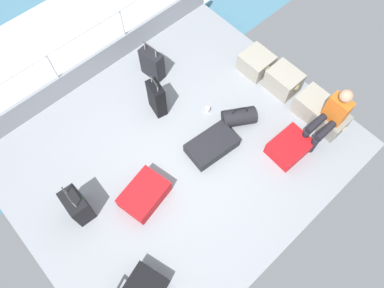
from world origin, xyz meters
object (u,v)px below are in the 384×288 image
cargo_crate_3 (330,121)px  passenger_seated (331,116)px  cargo_crate_2 (313,106)px  suitcase_6 (157,98)px  cargo_crate_0 (256,63)px  cargo_crate_1 (283,81)px  duffel_bag (239,117)px  suitcase_2 (152,64)px  paper_cup (208,109)px  suitcase_4 (144,195)px  suitcase_5 (212,145)px  suitcase_1 (77,206)px  suitcase_0 (289,147)px

cargo_crate_3 → passenger_seated: bearing=-90.0°
cargo_crate_2 → suitcase_6: suitcase_6 is taller
cargo_crate_0 → suitcase_6: bearing=-105.7°
cargo_crate_1 → duffel_bag: size_ratio=0.94×
cargo_crate_3 → suitcase_2: bearing=-152.6°
passenger_seated → suitcase_2: 3.08m
passenger_seated → paper_cup: passenger_seated is taller
cargo_crate_3 → paper_cup: size_ratio=5.28×
cargo_crate_0 → suitcase_4: bearing=-79.6°
suitcase_5 → paper_cup: suitcase_5 is taller
suitcase_2 → suitcase_6: suitcase_6 is taller
cargo_crate_2 → cargo_crate_3: 0.37m
suitcase_2 → suitcase_6: 0.76m
cargo_crate_2 → suitcase_1: (-1.19, -3.89, 0.09)m
cargo_crate_0 → cargo_crate_1: size_ratio=0.94×
passenger_seated → suitcase_0: bearing=-102.4°
suitcase_0 → suitcase_2: (-2.65, -0.62, 0.16)m
cargo_crate_0 → suitcase_5: size_ratio=0.65×
suitcase_4 → suitcase_5: size_ratio=0.94×
suitcase_4 → suitcase_6: suitcase_6 is taller
passenger_seated → paper_cup: 1.97m
suitcase_1 → suitcase_4: bearing=60.3°
suitcase_4 → suitcase_5: 1.33m
cargo_crate_3 → suitcase_1: suitcase_1 is taller
cargo_crate_3 → paper_cup: (-1.57, -1.27, -0.12)m
passenger_seated → suitcase_0: 0.78m
suitcase_2 → duffel_bag: size_ratio=1.21×
suitcase_1 → paper_cup: bearing=90.2°
cargo_crate_0 → paper_cup: bearing=-86.6°
cargo_crate_0 → cargo_crate_1: bearing=3.7°
cargo_crate_3 → suitcase_0: size_ratio=0.82×
paper_cup → passenger_seated: bearing=35.0°
cargo_crate_1 → cargo_crate_0: bearing=-176.3°
suitcase_5 → suitcase_0: bearing=45.6°
cargo_crate_3 → suitcase_5: cargo_crate_3 is taller
cargo_crate_3 → suitcase_5: (-1.01, -1.71, -0.07)m
cargo_crate_3 → suitcase_1: bearing=-111.9°
cargo_crate_2 → paper_cup: cargo_crate_2 is taller
suitcase_5 → paper_cup: bearing=141.7°
cargo_crate_0 → suitcase_1: (0.08, -3.86, 0.10)m
cargo_crate_0 → cargo_crate_3: 1.64m
cargo_crate_1 → duffel_bag: 1.07m
suitcase_1 → duffel_bag: (0.49, 2.83, -0.12)m
cargo_crate_0 → suitcase_5: (0.63, -1.70, -0.07)m
cargo_crate_1 → passenger_seated: bearing=-11.3°
duffel_bag → cargo_crate_3: bearing=44.1°
suitcase_0 → passenger_seated: bearing=77.6°
cargo_crate_0 → suitcase_2: (-1.15, -1.44, 0.11)m
cargo_crate_1 → passenger_seated: size_ratio=0.55×
suitcase_0 → paper_cup: size_ratio=6.45×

